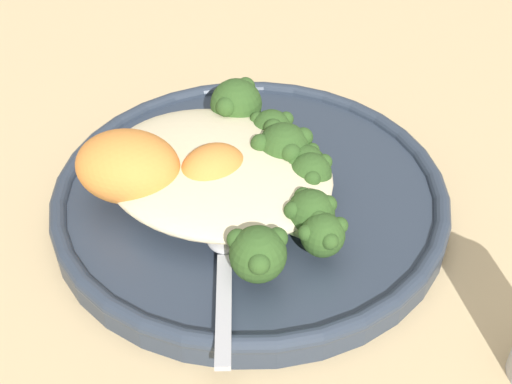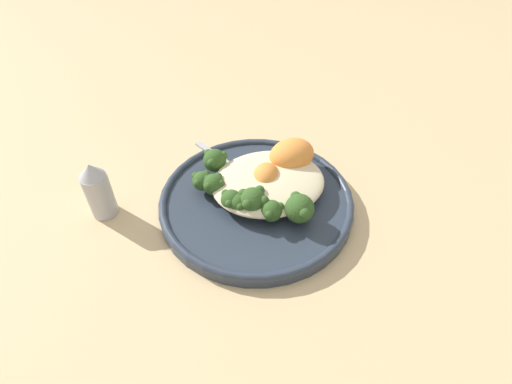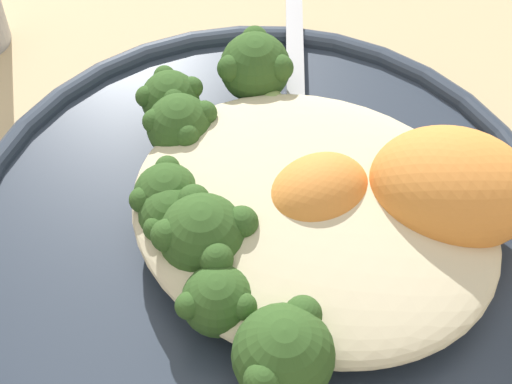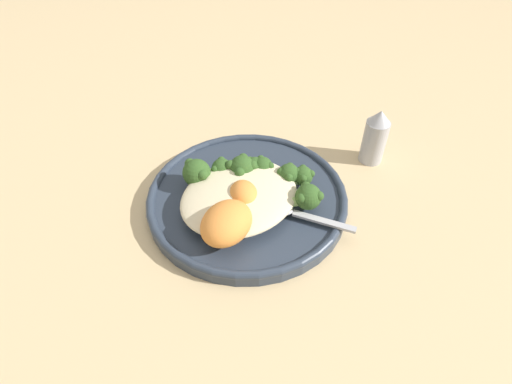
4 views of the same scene
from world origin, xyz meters
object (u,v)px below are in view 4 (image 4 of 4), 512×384
broccoli_stalk_1 (283,184)px  sweet_potato_chunk_1 (245,197)px  broccoli_stalk_7 (203,177)px  spoon (292,212)px  plate (245,198)px  broccoli_stalk_4 (251,176)px  salt_shaker (375,137)px  broccoli_stalk_0 (289,198)px  broccoli_stalk_5 (242,173)px  broccoli_stalk_2 (275,182)px  quinoa_mound (239,196)px  broccoli_stalk_6 (226,175)px  sweet_potato_chunk_0 (226,223)px  broccoli_stalk_3 (257,176)px

broccoli_stalk_1 → sweet_potato_chunk_1: 0.06m
broccoli_stalk_7 → spoon: 0.13m
plate → broccoli_stalk_4: size_ratio=3.35×
plate → salt_shaker: bearing=-13.4°
salt_shaker → broccoli_stalk_1: bearing=172.6°
broccoli_stalk_0 → broccoli_stalk_5: size_ratio=1.36×
broccoli_stalk_4 → broccoli_stalk_1: bearing=-93.1°
broccoli_stalk_0 → broccoli_stalk_2: bearing=120.7°
broccoli_stalk_4 → broccoli_stalk_7: size_ratio=0.67×
quinoa_mound → sweet_potato_chunk_1: size_ratio=3.43×
sweet_potato_chunk_1 → salt_shaker: bearing=-7.7°
plate → broccoli_stalk_1: 0.06m
quinoa_mound → broccoli_stalk_1: broccoli_stalk_1 is taller
plate → broccoli_stalk_7: bearing=126.5°
broccoli_stalk_0 → broccoli_stalk_2: broccoli_stalk_0 is taller
broccoli_stalk_1 → salt_shaker: salt_shaker is taller
broccoli_stalk_2 → spoon: size_ratio=1.10×
quinoa_mound → broccoli_stalk_2: 0.06m
broccoli_stalk_6 → salt_shaker: size_ratio=0.97×
quinoa_mound → broccoli_stalk_6: (0.01, 0.04, 0.00)m
broccoli_stalk_0 → broccoli_stalk_2: size_ratio=0.83×
sweet_potato_chunk_0 → broccoli_stalk_0: bearing=-6.3°
plate → spoon: spoon is taller
broccoli_stalk_7 → sweet_potato_chunk_1: broccoli_stalk_7 is taller
broccoli_stalk_3 → sweet_potato_chunk_0: 0.11m
quinoa_mound → broccoli_stalk_2: bearing=-11.2°
broccoli_stalk_6 → spoon: size_ratio=0.78×
broccoli_stalk_3 → spoon: bearing=-117.1°
broccoli_stalk_7 → sweet_potato_chunk_0: (-0.03, -0.09, 0.01)m
spoon → salt_shaker: 0.19m
broccoli_stalk_6 → spoon: 0.11m
plate → broccoli_stalk_6: 0.04m
broccoli_stalk_7 → broccoli_stalk_3: bearing=-142.1°
sweet_potato_chunk_1 → spoon: bearing=-52.9°
broccoli_stalk_0 → broccoli_stalk_6: (-0.03, 0.09, -0.00)m
broccoli_stalk_4 → quinoa_mound: bearing=175.4°
broccoli_stalk_2 → spoon: broccoli_stalk_2 is taller
salt_shaker → sweet_potato_chunk_0: bearing=178.8°
plate → broccoli_stalk_7: (-0.03, 0.05, 0.03)m
broccoli_stalk_1 → sweet_potato_chunk_0: size_ratio=1.68×
plate → quinoa_mound: size_ratio=1.71×
broccoli_stalk_1 → spoon: bearing=-101.6°
broccoli_stalk_2 → sweet_potato_chunk_0: (-0.10, -0.02, 0.01)m
plate → sweet_potato_chunk_1: size_ratio=5.86×
sweet_potato_chunk_0 → sweet_potato_chunk_1: 0.06m
broccoli_stalk_1 → broccoli_stalk_3: size_ratio=1.30×
broccoli_stalk_0 → broccoli_stalk_5: bearing=148.2°
broccoli_stalk_0 → broccoli_stalk_6: broccoli_stalk_0 is taller
broccoli_stalk_0 → sweet_potato_chunk_0: 0.09m
broccoli_stalk_5 → broccoli_stalk_6: size_ratio=0.87×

